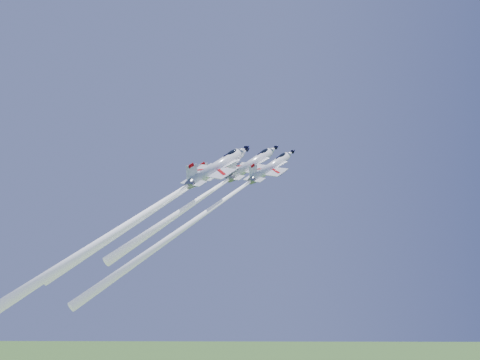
{
  "coord_description": "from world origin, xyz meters",
  "views": [
    {
      "loc": [
        0.95,
        -110.34,
        83.45
      ],
      "look_at": [
        0.0,
        0.0,
        93.78
      ],
      "focal_mm": 40.0,
      "sensor_mm": 36.0,
      "label": 1
    }
  ],
  "objects_px": {
    "jet_lead": "(208,193)",
    "jet_slot": "(145,213)",
    "jet_right": "(207,212)",
    "jet_left": "(167,202)"
  },
  "relations": [
    {
      "from": "jet_slot",
      "to": "jet_lead",
      "type": "bearing_deg",
      "value": 97.02
    },
    {
      "from": "jet_right",
      "to": "jet_slot",
      "type": "bearing_deg",
      "value": -115.18
    },
    {
      "from": "jet_lead",
      "to": "jet_left",
      "type": "xyz_separation_m",
      "value": [
        -8.01,
        -1.46,
        -1.76
      ]
    },
    {
      "from": "jet_lead",
      "to": "jet_right",
      "type": "distance_m",
      "value": 9.98
    },
    {
      "from": "jet_right",
      "to": "jet_slot",
      "type": "height_order",
      "value": "jet_slot"
    },
    {
      "from": "jet_right",
      "to": "jet_left",
      "type": "bearing_deg",
      "value": -176.9
    },
    {
      "from": "jet_lead",
      "to": "jet_right",
      "type": "xyz_separation_m",
      "value": [
        0.46,
        -9.13,
        -4.01
      ]
    },
    {
      "from": "jet_lead",
      "to": "jet_slot",
      "type": "bearing_deg",
      "value": -82.98
    },
    {
      "from": "jet_right",
      "to": "jet_slot",
      "type": "relative_size",
      "value": 0.95
    },
    {
      "from": "jet_lead",
      "to": "jet_slot",
      "type": "distance_m",
      "value": 16.99
    }
  ]
}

